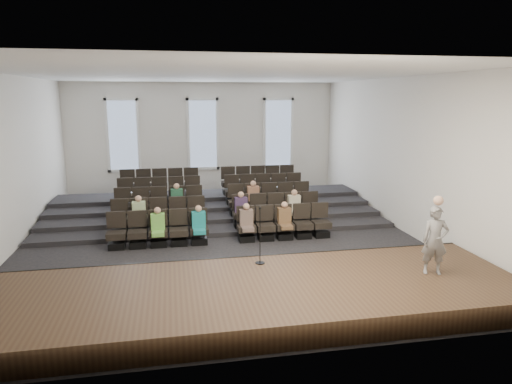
# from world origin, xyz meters

# --- Properties ---
(ground) EXTENTS (14.00, 14.00, 0.00)m
(ground) POSITION_xyz_m (0.00, 0.00, 0.00)
(ground) COLOR black
(ground) RESTS_ON ground
(ceiling) EXTENTS (12.00, 14.00, 0.02)m
(ceiling) POSITION_xyz_m (0.00, 0.00, 5.01)
(ceiling) COLOR white
(ceiling) RESTS_ON ground
(wall_back) EXTENTS (12.00, 0.04, 5.00)m
(wall_back) POSITION_xyz_m (0.00, 7.02, 2.50)
(wall_back) COLOR silver
(wall_back) RESTS_ON ground
(wall_front) EXTENTS (12.00, 0.04, 5.00)m
(wall_front) POSITION_xyz_m (0.00, -7.02, 2.50)
(wall_front) COLOR silver
(wall_front) RESTS_ON ground
(wall_left) EXTENTS (0.04, 14.00, 5.00)m
(wall_left) POSITION_xyz_m (-6.02, 0.00, 2.50)
(wall_left) COLOR silver
(wall_left) RESTS_ON ground
(wall_right) EXTENTS (0.04, 14.00, 5.00)m
(wall_right) POSITION_xyz_m (6.02, 0.00, 2.50)
(wall_right) COLOR silver
(wall_right) RESTS_ON ground
(stage) EXTENTS (11.80, 3.60, 0.50)m
(stage) POSITION_xyz_m (0.00, -5.10, 0.25)
(stage) COLOR #3E2B1A
(stage) RESTS_ON ground
(stage_lip) EXTENTS (11.80, 0.06, 0.52)m
(stage_lip) POSITION_xyz_m (0.00, -3.33, 0.25)
(stage_lip) COLOR black
(stage_lip) RESTS_ON ground
(risers) EXTENTS (11.80, 4.80, 0.60)m
(risers) POSITION_xyz_m (0.00, 3.17, 0.20)
(risers) COLOR black
(risers) RESTS_ON ground
(seating_rows) EXTENTS (6.80, 4.70, 1.67)m
(seating_rows) POSITION_xyz_m (-0.00, 1.54, 0.68)
(seating_rows) COLOR black
(seating_rows) RESTS_ON ground
(windows) EXTENTS (8.44, 0.10, 3.24)m
(windows) POSITION_xyz_m (0.00, 6.95, 2.70)
(windows) COLOR white
(windows) RESTS_ON wall_back
(audience) EXTENTS (5.45, 2.64, 1.10)m
(audience) POSITION_xyz_m (0.08, 0.22, 0.80)
(audience) COLOR #6BB247
(audience) RESTS_ON seating_rows
(speaker) EXTENTS (0.64, 0.51, 1.53)m
(speaker) POSITION_xyz_m (4.16, -5.18, 1.27)
(speaker) COLOR slate
(speaker) RESTS_ON stage
(mic_stand) EXTENTS (0.23, 0.23, 1.37)m
(mic_stand) POSITION_xyz_m (0.50, -3.85, 0.91)
(mic_stand) COLOR black
(mic_stand) RESTS_ON stage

